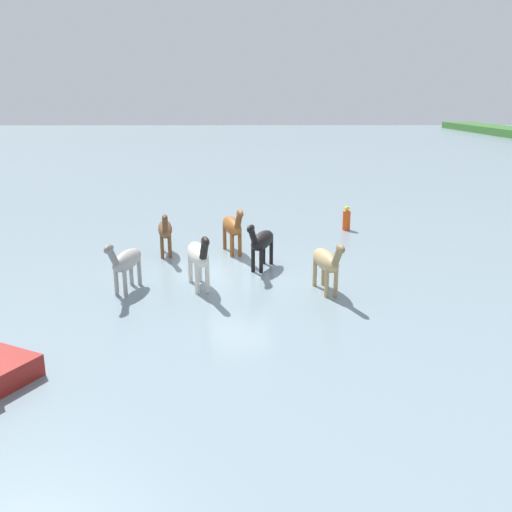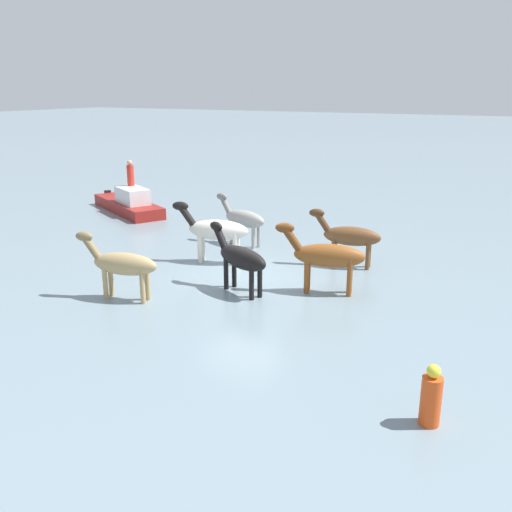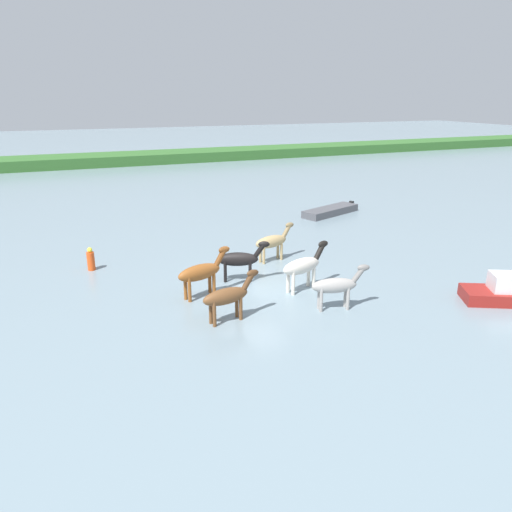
{
  "view_description": "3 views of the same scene",
  "coord_description": "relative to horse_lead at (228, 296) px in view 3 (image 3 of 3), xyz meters",
  "views": [
    {
      "loc": [
        18.98,
        0.55,
        5.99
      ],
      "look_at": [
        0.83,
        0.76,
        0.82
      ],
      "focal_mm": 39.11,
      "sensor_mm": 36.0,
      "label": 1
    },
    {
      "loc": [
        -7.84,
        13.93,
        5.61
      ],
      "look_at": [
        -0.31,
        -0.11,
        0.77
      ],
      "focal_mm": 39.19,
      "sensor_mm": 36.0,
      "label": 2
    },
    {
      "loc": [
        -7.75,
        -18.54,
        8.1
      ],
      "look_at": [
        0.36,
        0.84,
        1.13
      ],
      "focal_mm": 34.34,
      "sensor_mm": 36.0,
      "label": 3
    }
  ],
  "objects": [
    {
      "name": "ground_plane",
      "position": [
        2.29,
        2.76,
        -1.01
      ],
      "size": [
        219.12,
        219.12,
        0.0
      ],
      "primitive_type": "plane",
      "color": "gray"
    },
    {
      "name": "distant_shoreline",
      "position": [
        2.29,
        46.09,
        -1.01
      ],
      "size": [
        197.21,
        6.0,
        2.4
      ],
      "primitive_type": "cube",
      "color": "#306028",
      "rests_on": "ground_plane"
    },
    {
      "name": "horse_lead",
      "position": [
        0.0,
        0.0,
        0.0
      ],
      "size": [
        2.38,
        0.83,
        1.84
      ],
      "rotation": [
        0.0,
        0.0,
        6.45
      ],
      "color": "brown",
      "rests_on": "ground_plane"
    },
    {
      "name": "horse_gray_outer",
      "position": [
        1.89,
        3.74,
        0.02
      ],
      "size": [
        2.37,
        1.21,
        1.87
      ],
      "rotation": [
        0.0,
        0.0,
        5.92
      ],
      "color": "black",
      "rests_on": "ground_plane"
    },
    {
      "name": "horse_dun_straggler",
      "position": [
        4.27,
        -0.62,
        -0.01
      ],
      "size": [
        2.34,
        0.93,
        1.81
      ],
      "rotation": [
        0.0,
        0.0,
        6.06
      ],
      "color": "#9E9993",
      "rests_on": "ground_plane"
    },
    {
      "name": "horse_mid_herd",
      "position": [
        4.44,
        5.74,
        0.01
      ],
      "size": [
        2.39,
        0.94,
        1.85
      ],
      "rotation": [
        0.0,
        0.0,
        6.5
      ],
      "color": "tan",
      "rests_on": "ground_plane"
    },
    {
      "name": "horse_rear_stallion",
      "position": [
        -0.22,
        2.63,
        0.08
      ],
      "size": [
        2.55,
        1.11,
        1.98
      ],
      "rotation": [
        0.0,
        0.0,
        6.56
      ],
      "color": "brown",
      "rests_on": "ground_plane"
    },
    {
      "name": "horse_chestnut_trailing",
      "position": [
        4.02,
        1.66,
        0.09
      ],
      "size": [
        2.58,
        1.12,
        2.01
      ],
      "rotation": [
        0.0,
        0.0,
        6.56
      ],
      "color": "silver",
      "rests_on": "ground_plane"
    },
    {
      "name": "boat_launch_far",
      "position": [
        12.46,
        13.36,
        -0.84
      ],
      "size": [
        4.91,
        2.91,
        0.74
      ],
      "rotation": [
        0.0,
        0.0,
        3.5
      ],
      "color": "#4C4C51",
      "rests_on": "ground_plane"
    },
    {
      "name": "buoy_channel_marker",
      "position": [
        -4.21,
        7.84,
        -0.5
      ],
      "size": [
        0.36,
        0.36,
        1.14
      ],
      "color": "#E54C19",
      "rests_on": "ground_plane"
    }
  ]
}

